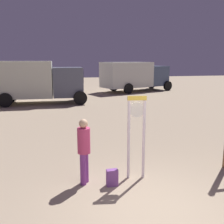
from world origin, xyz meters
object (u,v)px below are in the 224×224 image
at_px(standing_clock, 136,129).
at_px(box_truck_near, 31,80).
at_px(person_near_clock, 84,148).
at_px(box_truck_far, 134,75).
at_px(backpack, 112,178).

xyz_separation_m(standing_clock, box_truck_near, (-3.25, 12.48, 0.30)).
height_order(standing_clock, box_truck_near, box_truck_near).
distance_m(standing_clock, person_near_clock, 1.35).
bearing_deg(person_near_clock, standing_clock, 1.22).
bearing_deg(box_truck_far, person_near_clock, -111.33).
bearing_deg(standing_clock, box_truck_far, 72.34).
relative_size(box_truck_near, box_truck_far, 0.95).
distance_m(backpack, box_truck_far, 19.22).
xyz_separation_m(person_near_clock, backpack, (0.61, -0.28, -0.69)).
xyz_separation_m(person_near_clock, box_truck_far, (6.96, 17.82, 0.63)).
relative_size(standing_clock, box_truck_far, 0.29).
height_order(person_near_clock, box_truck_near, box_truck_near).
relative_size(person_near_clock, box_truck_near, 0.23).
distance_m(standing_clock, box_truck_near, 12.90).
bearing_deg(box_truck_far, box_truck_near, -149.19).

